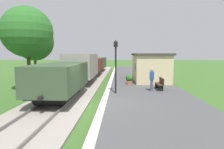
{
  "coord_description": "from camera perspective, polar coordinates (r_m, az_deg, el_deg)",
  "views": [
    {
      "loc": [
        1.31,
        -10.09,
        2.99
      ],
      "look_at": [
        0.67,
        5.21,
        1.27
      ],
      "focal_mm": 29.57,
      "sensor_mm": 36.0,
      "label": 1
    }
  ],
  "objects": [
    {
      "name": "bench_down_platform",
      "position": [
        24.14,
        9.78,
        0.93
      ],
      "size": [
        0.42,
        1.5,
        0.91
      ],
      "color": "#422819",
      "rests_on": "platform_slab"
    },
    {
      "name": "ground_plane",
      "position": [
        10.6,
        -4.88,
        -9.99
      ],
      "size": [
        160.0,
        160.0,
        0.0
      ],
      "primitive_type": "plane",
      "color": "#3D6628"
    },
    {
      "name": "rail_near",
      "position": [
        10.89,
        -13.79,
        -8.68
      ],
      "size": [
        0.07,
        60.0,
        0.14
      ],
      "primitive_type": "cube",
      "color": "slate",
      "rests_on": "track_ballast"
    },
    {
      "name": "station_hut",
      "position": [
        19.22,
        11.65,
        2.3
      ],
      "size": [
        3.5,
        5.8,
        2.78
      ],
      "color": "beige",
      "rests_on": "platform_slab"
    },
    {
      "name": "tree_trackside_far",
      "position": [
        23.75,
        -22.89,
        9.32
      ],
      "size": [
        4.45,
        4.45,
        6.63
      ],
      "color": "#4C3823",
      "rests_on": "ground"
    },
    {
      "name": "freight_train",
      "position": [
        21.3,
        -7.64,
        2.3
      ],
      "size": [
        2.5,
        26.0,
        2.72
      ],
      "color": "#384C33",
      "rests_on": "rail_near"
    },
    {
      "name": "tree_trackside_mid",
      "position": [
        16.21,
        -24.74,
        11.77
      ],
      "size": [
        3.95,
        3.95,
        6.65
      ],
      "color": "#4C3823",
      "rests_on": "ground"
    },
    {
      "name": "lamp_post_near",
      "position": [
        12.69,
        1.16,
        5.56
      ],
      "size": [
        0.28,
        0.28,
        3.7
      ],
      "color": "black",
      "rests_on": "platform_slab"
    },
    {
      "name": "platform_edge_stripe",
      "position": [
        10.49,
        -2.7,
        -8.71
      ],
      "size": [
        0.36,
        60.0,
        0.01
      ],
      "primitive_type": "cube",
      "color": "silver",
      "rests_on": "platform_slab"
    },
    {
      "name": "potted_planter",
      "position": [
        16.59,
        5.37,
        -1.47
      ],
      "size": [
        0.64,
        0.64,
        0.92
      ],
      "color": "#9E6642",
      "rests_on": "platform_slab"
    },
    {
      "name": "track_ballast",
      "position": [
        11.14,
        -17.38,
        -9.14
      ],
      "size": [
        3.8,
        60.0,
        0.12
      ],
      "primitive_type": "cube",
      "color": "#9E9389",
      "rests_on": "ground"
    },
    {
      "name": "platform_slab",
      "position": [
        10.66,
        12.69,
        -9.35
      ],
      "size": [
        6.0,
        60.0,
        0.25
      ],
      "primitive_type": "cube",
      "color": "#4C4C4F",
      "rests_on": "ground"
    },
    {
      "name": "person_waiting",
      "position": [
        13.9,
        12.19,
        -1.2
      ],
      "size": [
        0.38,
        0.45,
        1.71
      ],
      "rotation": [
        0.0,
        0.0,
        2.69
      ],
      "color": "#474C66",
      "rests_on": "platform_slab"
    },
    {
      "name": "rail_far",
      "position": [
        11.37,
        -20.85,
        -8.28
      ],
      "size": [
        0.07,
        60.0,
        0.14
      ],
      "primitive_type": "cube",
      "color": "slate",
      "rests_on": "track_ballast"
    },
    {
      "name": "bench_near_hut",
      "position": [
        14.65,
        14.62,
        -2.71
      ],
      "size": [
        0.42,
        1.5,
        0.91
      ],
      "color": "#422819",
      "rests_on": "platform_slab"
    }
  ]
}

